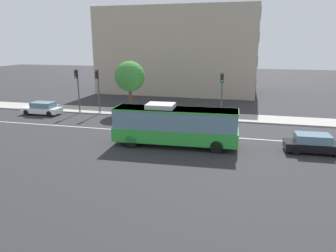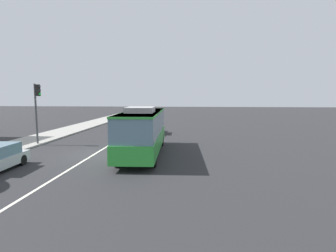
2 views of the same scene
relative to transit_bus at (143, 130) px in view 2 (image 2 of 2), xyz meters
name	(u,v)px [view 2 (image 2 of 2)]	position (x,y,z in m)	size (l,w,h in m)	color
ground_plane	(95,154)	(-0.24, 3.51, -1.81)	(160.00, 160.00, 0.00)	#28282B
lane_centre_line	(95,154)	(-0.24, 3.51, -1.80)	(76.00, 0.16, 0.01)	silver
transit_bus	(143,130)	(0.00, 0.00, 0.00)	(10.10, 2.93, 3.46)	green
sedan_black	(152,127)	(10.68, 0.96, -1.09)	(4.57, 1.99, 1.46)	black
traffic_light_mid_block	(37,103)	(2.86, 9.50, 1.75)	(0.34, 0.62, 5.20)	#47474C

